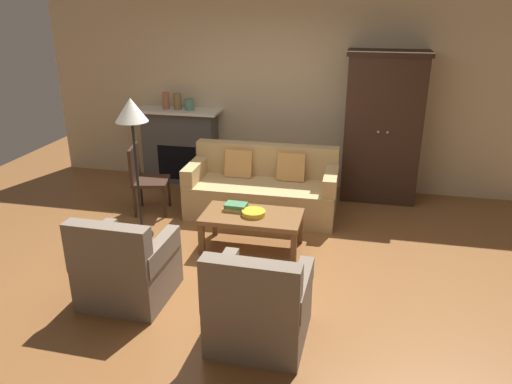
% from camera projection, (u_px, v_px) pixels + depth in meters
% --- Properties ---
extents(ground_plane, '(9.60, 9.60, 0.00)m').
position_uv_depth(ground_plane, '(244.00, 262.00, 5.35)').
color(ground_plane, brown).
extents(back_wall, '(7.20, 0.10, 2.80)m').
position_uv_depth(back_wall, '(285.00, 91.00, 7.16)').
color(back_wall, beige).
rests_on(back_wall, ground).
extents(fireplace, '(1.26, 0.48, 1.12)m').
position_uv_depth(fireplace, '(181.00, 145.00, 7.55)').
color(fireplace, '#4C4947').
rests_on(fireplace, ground).
extents(armoire, '(1.06, 0.57, 2.03)m').
position_uv_depth(armoire, '(382.00, 128.00, 6.72)').
color(armoire, '#382319').
rests_on(armoire, ground).
extents(couch, '(1.93, 0.87, 0.86)m').
position_uv_depth(couch, '(263.00, 190.00, 6.48)').
color(couch, tan).
rests_on(couch, ground).
extents(coffee_table, '(1.10, 0.60, 0.42)m').
position_uv_depth(coffee_table, '(252.00, 219.00, 5.52)').
color(coffee_table, brown).
rests_on(coffee_table, ground).
extents(fruit_bowl, '(0.26, 0.26, 0.06)m').
position_uv_depth(fruit_bowl, '(254.00, 213.00, 5.46)').
color(fruit_bowl, gold).
rests_on(fruit_bowl, coffee_table).
extents(book_stack, '(0.27, 0.19, 0.08)m').
position_uv_depth(book_stack, '(235.00, 207.00, 5.60)').
color(book_stack, gold).
rests_on(book_stack, coffee_table).
extents(mantel_vase_terracotta, '(0.10, 0.10, 0.24)m').
position_uv_depth(mantel_vase_terracotta, '(166.00, 101.00, 7.32)').
color(mantel_vase_terracotta, '#A86042').
rests_on(mantel_vase_terracotta, fireplace).
extents(mantel_vase_bronze, '(0.12, 0.12, 0.23)m').
position_uv_depth(mantel_vase_bronze, '(178.00, 101.00, 7.28)').
color(mantel_vase_bronze, olive).
rests_on(mantel_vase_bronze, fireplace).
extents(mantel_vase_jade, '(0.14, 0.14, 0.16)m').
position_uv_depth(mantel_vase_jade, '(189.00, 104.00, 7.26)').
color(mantel_vase_jade, slate).
rests_on(mantel_vase_jade, fireplace).
extents(armchair_near_left, '(0.79, 0.79, 0.88)m').
position_uv_depth(armchair_near_left, '(126.00, 269.00, 4.60)').
color(armchair_near_left, '#756656').
rests_on(armchair_near_left, ground).
extents(armchair_near_right, '(0.80, 0.79, 0.88)m').
position_uv_depth(armchair_near_right, '(258.00, 308.00, 4.02)').
color(armchair_near_right, '#756656').
rests_on(armchair_near_right, ground).
extents(side_chair_wooden, '(0.53, 0.53, 0.90)m').
position_uv_depth(side_chair_wooden, '(144.00, 175.00, 6.43)').
color(side_chair_wooden, '#382319').
rests_on(side_chair_wooden, ground).
extents(floor_lamp, '(0.36, 0.36, 1.65)m').
position_uv_depth(floor_lamp, '(132.00, 118.00, 5.42)').
color(floor_lamp, black).
rests_on(floor_lamp, ground).
extents(dog, '(0.47, 0.45, 0.39)m').
position_uv_depth(dog, '(88.00, 240.00, 5.30)').
color(dog, gray).
rests_on(dog, ground).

